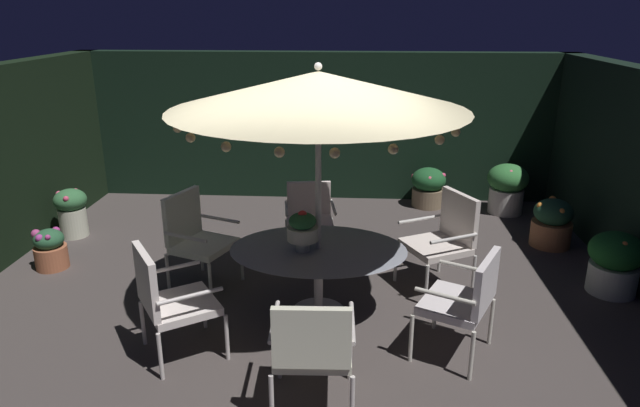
{
  "coord_description": "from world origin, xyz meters",
  "views": [
    {
      "loc": [
        0.53,
        -5.12,
        2.92
      ],
      "look_at": [
        0.2,
        0.17,
        1.09
      ],
      "focal_mm": 31.63,
      "sensor_mm": 36.0,
      "label": 1
    }
  ],
  "objects_px": {
    "patio_umbrella": "(318,91)",
    "patio_chair_south": "(445,235)",
    "potted_plant_back_right": "(428,187)",
    "potted_plant_left_near": "(50,249)",
    "centerpiece_planter": "(303,228)",
    "patio_dining_table": "(318,258)",
    "patio_chair_northeast": "(168,296)",
    "potted_plant_left_far": "(552,223)",
    "patio_chair_north": "(195,234)",
    "potted_plant_back_left": "(72,211)",
    "patio_chair_southeast": "(466,297)",
    "patio_chair_east": "(313,345)",
    "patio_chair_southwest": "(310,214)",
    "potted_plant_back_center": "(507,187)",
    "potted_plant_right_near": "(615,261)"
  },
  "relations": [
    {
      "from": "centerpiece_planter",
      "to": "potted_plant_left_far",
      "type": "relative_size",
      "value": 0.65
    },
    {
      "from": "patio_umbrella",
      "to": "patio_chair_southeast",
      "type": "distance_m",
      "value": 2.21
    },
    {
      "from": "patio_chair_southwest",
      "to": "potted_plant_back_center",
      "type": "relative_size",
      "value": 1.19
    },
    {
      "from": "patio_chair_northeast",
      "to": "potted_plant_left_near",
      "type": "relative_size",
      "value": 2.11
    },
    {
      "from": "potted_plant_back_right",
      "to": "potted_plant_back_center",
      "type": "height_order",
      "value": "potted_plant_back_center"
    },
    {
      "from": "patio_chair_north",
      "to": "potted_plant_left_near",
      "type": "xyz_separation_m",
      "value": [
        -1.85,
        0.3,
        -0.36
      ]
    },
    {
      "from": "patio_chair_southeast",
      "to": "potted_plant_back_right",
      "type": "relative_size",
      "value": 1.6
    },
    {
      "from": "patio_chair_north",
      "to": "patio_chair_northeast",
      "type": "distance_m",
      "value": 1.38
    },
    {
      "from": "centerpiece_planter",
      "to": "patio_chair_east",
      "type": "bearing_deg",
      "value": -81.86
    },
    {
      "from": "patio_chair_north",
      "to": "potted_plant_left_far",
      "type": "relative_size",
      "value": 1.68
    },
    {
      "from": "centerpiece_planter",
      "to": "patio_chair_south",
      "type": "distance_m",
      "value": 1.69
    },
    {
      "from": "patio_dining_table",
      "to": "patio_chair_northeast",
      "type": "relative_size",
      "value": 1.67
    },
    {
      "from": "patio_chair_east",
      "to": "potted_plant_back_center",
      "type": "bearing_deg",
      "value": 61.09
    },
    {
      "from": "patio_chair_southeast",
      "to": "patio_chair_south",
      "type": "height_order",
      "value": "patio_chair_south"
    },
    {
      "from": "centerpiece_planter",
      "to": "patio_dining_table",
      "type": "bearing_deg",
      "value": 24.62
    },
    {
      "from": "potted_plant_right_near",
      "to": "potted_plant_back_right",
      "type": "bearing_deg",
      "value": 121.33
    },
    {
      "from": "patio_chair_northeast",
      "to": "patio_chair_south",
      "type": "relative_size",
      "value": 0.98
    },
    {
      "from": "patio_chair_northeast",
      "to": "potted_plant_right_near",
      "type": "xyz_separation_m",
      "value": [
        4.39,
        1.47,
        -0.22
      ]
    },
    {
      "from": "patio_umbrella",
      "to": "centerpiece_planter",
      "type": "distance_m",
      "value": 1.3
    },
    {
      "from": "patio_chair_southwest",
      "to": "potted_plant_left_near",
      "type": "relative_size",
      "value": 1.82
    },
    {
      "from": "potted_plant_back_right",
      "to": "potted_plant_left_far",
      "type": "bearing_deg",
      "value": -46.09
    },
    {
      "from": "patio_chair_southwest",
      "to": "potted_plant_back_left",
      "type": "relative_size",
      "value": 1.36
    },
    {
      "from": "patio_chair_east",
      "to": "potted_plant_right_near",
      "type": "distance_m",
      "value": 3.76
    },
    {
      "from": "patio_umbrella",
      "to": "patio_chair_northeast",
      "type": "height_order",
      "value": "patio_umbrella"
    },
    {
      "from": "potted_plant_left_near",
      "to": "patio_chair_south",
      "type": "bearing_deg",
      "value": -2.14
    },
    {
      "from": "patio_chair_east",
      "to": "patio_dining_table",
      "type": "bearing_deg",
      "value": 92.17
    },
    {
      "from": "potted_plant_left_far",
      "to": "patio_chair_northeast",
      "type": "bearing_deg",
      "value": -146.46
    },
    {
      "from": "potted_plant_back_left",
      "to": "patio_chair_southeast",
      "type": "bearing_deg",
      "value": -27.75
    },
    {
      "from": "patio_chair_northeast",
      "to": "potted_plant_left_near",
      "type": "bearing_deg",
      "value": 139.94
    },
    {
      "from": "potted_plant_left_far",
      "to": "patio_dining_table",
      "type": "bearing_deg",
      "value": -146.44
    },
    {
      "from": "patio_chair_north",
      "to": "potted_plant_left_near",
      "type": "height_order",
      "value": "patio_chair_north"
    },
    {
      "from": "patio_dining_table",
      "to": "patio_chair_north",
      "type": "bearing_deg",
      "value": 158.32
    },
    {
      "from": "patio_umbrella",
      "to": "patio_chair_east",
      "type": "bearing_deg",
      "value": -87.83
    },
    {
      "from": "patio_dining_table",
      "to": "potted_plant_left_far",
      "type": "height_order",
      "value": "patio_dining_table"
    },
    {
      "from": "patio_chair_northeast",
      "to": "patio_chair_southwest",
      "type": "bearing_deg",
      "value": 65.51
    },
    {
      "from": "potted_plant_back_left",
      "to": "potted_plant_back_center",
      "type": "xyz_separation_m",
      "value": [
        6.06,
        1.32,
        0.05
      ]
    },
    {
      "from": "patio_chair_north",
      "to": "potted_plant_left_far",
      "type": "distance_m",
      "value": 4.5
    },
    {
      "from": "potted_plant_back_right",
      "to": "patio_chair_northeast",
      "type": "bearing_deg",
      "value": -122.91
    },
    {
      "from": "patio_chair_north",
      "to": "centerpiece_planter",
      "type": "bearing_deg",
      "value": -26.51
    },
    {
      "from": "potted_plant_back_left",
      "to": "patio_umbrella",
      "type": "bearing_deg",
      "value": -28.18
    },
    {
      "from": "patio_chair_southwest",
      "to": "potted_plant_left_far",
      "type": "bearing_deg",
      "value": 8.54
    },
    {
      "from": "patio_chair_northeast",
      "to": "potted_plant_right_near",
      "type": "distance_m",
      "value": 4.64
    },
    {
      "from": "potted_plant_left_near",
      "to": "patio_chair_northeast",
      "type": "bearing_deg",
      "value": -40.06
    },
    {
      "from": "potted_plant_back_right",
      "to": "potted_plant_left_near",
      "type": "relative_size",
      "value": 1.25
    },
    {
      "from": "patio_chair_north",
      "to": "patio_chair_southwest",
      "type": "distance_m",
      "value": 1.49
    },
    {
      "from": "patio_chair_southeast",
      "to": "potted_plant_back_right",
      "type": "distance_m",
      "value": 4.06
    },
    {
      "from": "patio_chair_south",
      "to": "patio_chair_southwest",
      "type": "height_order",
      "value": "patio_chair_south"
    },
    {
      "from": "patio_umbrella",
      "to": "patio_chair_east",
      "type": "xyz_separation_m",
      "value": [
        0.06,
        -1.48,
        -1.65
      ]
    },
    {
      "from": "patio_umbrella",
      "to": "patio_chair_south",
      "type": "xyz_separation_m",
      "value": [
        1.33,
        0.68,
        -1.63
      ]
    },
    {
      "from": "patio_chair_south",
      "to": "potted_plant_back_right",
      "type": "height_order",
      "value": "patio_chair_south"
    }
  ]
}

